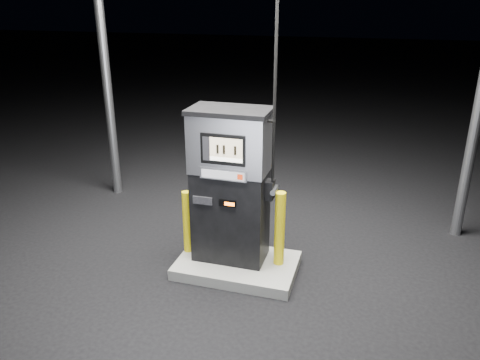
# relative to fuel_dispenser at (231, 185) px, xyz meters

# --- Properties ---
(ground) EXTENTS (80.00, 80.00, 0.00)m
(ground) POSITION_rel_fuel_dispenser_xyz_m (0.12, -0.10, -1.21)
(ground) COLOR black
(ground) RESTS_ON ground
(pump_island) EXTENTS (1.60, 1.00, 0.15)m
(pump_island) POSITION_rel_fuel_dispenser_xyz_m (0.12, -0.10, -1.14)
(pump_island) COLOR gray
(pump_island) RESTS_ON ground
(fuel_dispenser) EXTENTS (1.13, 0.62, 4.29)m
(fuel_dispenser) POSITION_rel_fuel_dispenser_xyz_m (0.00, 0.00, 0.00)
(fuel_dispenser) COLOR black
(fuel_dispenser) RESTS_ON pump_island
(bollard_left) EXTENTS (0.14, 0.14, 0.90)m
(bollard_left) POSITION_rel_fuel_dispenser_xyz_m (-0.62, -0.03, -0.61)
(bollard_left) COLOR yellow
(bollard_left) RESTS_ON pump_island
(bollard_right) EXTENTS (0.18, 0.18, 1.03)m
(bollard_right) POSITION_rel_fuel_dispenser_xyz_m (0.67, 0.01, -0.55)
(bollard_right) COLOR yellow
(bollard_right) RESTS_ON pump_island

